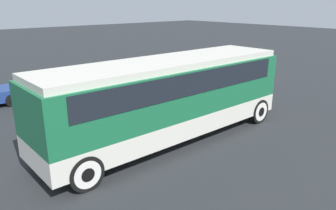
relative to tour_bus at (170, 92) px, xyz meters
The scene contains 3 objects.
ground_plane 1.84m from the tour_bus, behind, with size 120.00×120.00×0.00m, color #26282B.
tour_bus is the anchor object (origin of this frame).
parked_car_mid 6.61m from the tour_bus, 94.52° to the left, with size 4.41×1.86×1.37m.
Camera 1 is at (-7.50, -8.66, 4.99)m, focal length 35.00 mm.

